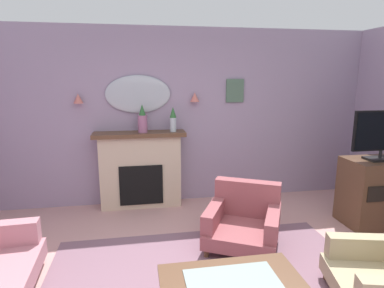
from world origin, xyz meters
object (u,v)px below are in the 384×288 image
(armchair_in_corner, at_px, (244,220))
(mantel_vase_centre, at_px, (173,119))
(wall_sconce_left, at_px, (78,98))
(framed_picture, at_px, (235,91))
(fireplace, at_px, (141,170))
(tv_flatscreen, at_px, (383,134))
(wall_sconce_right, at_px, (195,97))
(coffee_table, at_px, (231,286))
(mantel_vase_left, at_px, (142,120))
(tv_cabinet, at_px, (375,192))
(wall_mirror, at_px, (138,94))

(armchair_in_corner, bearing_deg, mantel_vase_centre, 116.83)
(wall_sconce_left, xyz_separation_m, framed_picture, (2.35, 0.06, 0.09))
(fireplace, height_order, tv_flatscreen, tv_flatscreen)
(wall_sconce_right, xyz_separation_m, armchair_in_corner, (0.33, -1.46, -1.35))
(wall_sconce_right, height_order, coffee_table, wall_sconce_right)
(fireplace, relative_size, tv_flatscreen, 1.62)
(coffee_table, xyz_separation_m, armchair_in_corner, (0.54, 1.28, -0.08))
(mantel_vase_left, distance_m, coffee_table, 2.85)
(fireplace, relative_size, coffee_table, 1.24)
(coffee_table, bearing_deg, framed_picture, 72.96)
(mantel_vase_centre, relative_size, tv_cabinet, 0.41)
(wall_mirror, relative_size, wall_sconce_right, 6.86)
(mantel_vase_left, xyz_separation_m, wall_sconce_right, (0.80, 0.12, 0.32))
(fireplace, distance_m, wall_sconce_left, 1.38)
(framed_picture, bearing_deg, wall_sconce_left, -178.54)
(coffee_table, bearing_deg, mantel_vase_left, 102.75)
(mantel_vase_left, xyz_separation_m, armchair_in_corner, (1.13, -1.34, -1.03))
(wall_mirror, relative_size, wall_sconce_left, 6.86)
(mantel_vase_centre, xyz_separation_m, tv_cabinet, (2.58, -1.12, -0.90))
(wall_sconce_left, distance_m, framed_picture, 2.35)
(tv_cabinet, height_order, tv_flatscreen, tv_flatscreen)
(mantel_vase_left, height_order, wall_sconce_left, wall_sconce_left)
(wall_mirror, bearing_deg, wall_sconce_left, -176.63)
(fireplace, xyz_separation_m, coffee_table, (0.64, -2.65, -0.19))
(wall_sconce_right, bearing_deg, wall_mirror, 176.63)
(wall_sconce_right, relative_size, framed_picture, 0.39)
(coffee_table, bearing_deg, wall_sconce_right, 85.67)
(mantel_vase_left, bearing_deg, armchair_in_corner, -49.94)
(fireplace, bearing_deg, wall_mirror, 90.00)
(tv_flatscreen, bearing_deg, coffee_table, -148.88)
(mantel_vase_centre, relative_size, wall_mirror, 0.39)
(framed_picture, distance_m, armchair_in_corner, 2.12)
(armchair_in_corner, bearing_deg, mantel_vase_left, 130.06)
(wall_mirror, bearing_deg, tv_cabinet, -22.76)
(framed_picture, relative_size, tv_flatscreen, 0.43)
(mantel_vase_centre, distance_m, wall_mirror, 0.64)
(framed_picture, xyz_separation_m, tv_cabinet, (1.58, -1.30, -1.30))
(wall_sconce_left, bearing_deg, armchair_in_corner, -35.78)
(wall_mirror, xyz_separation_m, wall_sconce_left, (-0.85, -0.05, -0.05))
(wall_sconce_left, xyz_separation_m, tv_cabinet, (3.93, -1.24, -1.21))
(fireplace, relative_size, framed_picture, 3.78)
(wall_sconce_left, relative_size, tv_cabinet, 0.16)
(mantel_vase_centre, height_order, coffee_table, mantel_vase_centre)
(mantel_vase_centre, xyz_separation_m, wall_sconce_right, (0.35, 0.12, 0.31))
(coffee_table, height_order, tv_flatscreen, tv_flatscreen)
(armchair_in_corner, bearing_deg, tv_cabinet, 6.55)
(wall_sconce_left, distance_m, tv_flatscreen, 4.15)
(framed_picture, bearing_deg, tv_flatscreen, -39.91)
(mantel_vase_centre, height_order, tv_flatscreen, tv_flatscreen)
(coffee_table, bearing_deg, tv_cabinet, 31.48)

